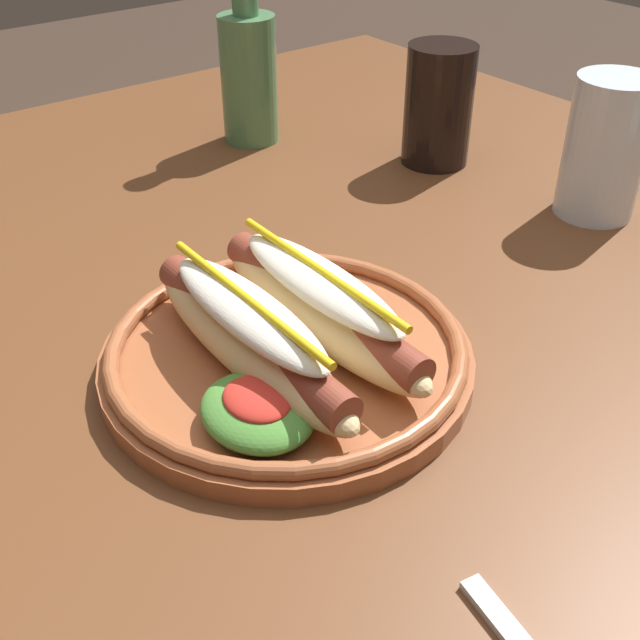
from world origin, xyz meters
TOP-DOWN VIEW (x-y plane):
  - dining_table at (0.00, 0.00)m, footprint 1.26×1.04m
  - hot_dog_plate at (0.02, -0.11)m, footprint 0.27×0.27m
  - soda_cup at (-0.18, 0.24)m, footprint 0.07×0.07m
  - water_cup at (-0.00, 0.27)m, footprint 0.08×0.08m
  - glass_bottle at (-0.36, 0.11)m, footprint 0.06×0.06m

SIDE VIEW (x-z plane):
  - dining_table at x=0.00m, z-range 0.28..1.02m
  - hot_dog_plate at x=0.02m, z-range 0.73..0.80m
  - soda_cup at x=-0.18m, z-range 0.74..0.87m
  - water_cup at x=0.00m, z-range 0.74..0.87m
  - glass_bottle at x=-0.36m, z-range 0.71..0.94m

